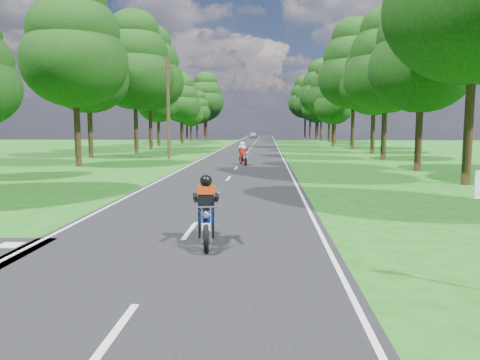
{
  "coord_description": "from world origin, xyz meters",
  "views": [
    {
      "loc": [
        1.95,
        -9.63,
        2.68
      ],
      "look_at": [
        1.17,
        4.0,
        1.1
      ],
      "focal_mm": 35.0,
      "sensor_mm": 36.0,
      "label": 1
    }
  ],
  "objects": [
    {
      "name": "main_road",
      "position": [
        0.0,
        50.0,
        0.01
      ],
      "size": [
        7.0,
        140.0,
        0.02
      ],
      "primitive_type": "cube",
      "color": "black",
      "rests_on": "ground"
    },
    {
      "name": "distant_car",
      "position": [
        -1.04,
        94.31,
        0.69
      ],
      "size": [
        1.79,
        4.01,
        1.34
      ],
      "primitive_type": "imported",
      "rotation": [
        0.0,
        0.0,
        -0.05
      ],
      "color": "#B4B7BC",
      "rests_on": "main_road"
    },
    {
      "name": "telegraph_pole",
      "position": [
        -6.0,
        28.0,
        4.07
      ],
      "size": [
        1.2,
        0.26,
        8.0
      ],
      "color": "#382616",
      "rests_on": "ground"
    },
    {
      "name": "ground",
      "position": [
        0.0,
        0.0,
        0.0
      ],
      "size": [
        160.0,
        160.0,
        0.0
      ],
      "primitive_type": "plane",
      "color": "#155012",
      "rests_on": "ground"
    },
    {
      "name": "rider_far_red",
      "position": [
        0.32,
        22.26,
        0.82
      ],
      "size": [
        1.1,
        2.02,
        1.6
      ],
      "primitive_type": null,
      "rotation": [
        0.0,
        0.0,
        0.25
      ],
      "color": "#B7140E",
      "rests_on": "main_road"
    },
    {
      "name": "road_markings",
      "position": [
        -0.14,
        48.13,
        0.02
      ],
      "size": [
        7.4,
        140.0,
        0.01
      ],
      "color": "silver",
      "rests_on": "main_road"
    },
    {
      "name": "rider_near_blue",
      "position": [
        0.59,
        0.7,
        0.8
      ],
      "size": [
        0.85,
        1.93,
        1.56
      ],
      "primitive_type": null,
      "rotation": [
        0.0,
        0.0,
        0.12
      ],
      "color": "navy",
      "rests_on": "main_road"
    },
    {
      "name": "treeline",
      "position": [
        1.43,
        60.06,
        8.25
      ],
      "size": [
        40.0,
        115.35,
        14.78
      ],
      "color": "black",
      "rests_on": "ground"
    }
  ]
}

